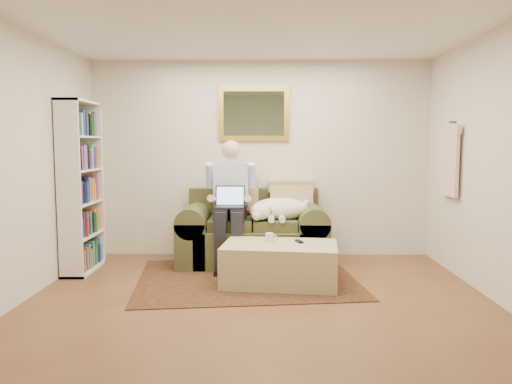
{
  "coord_description": "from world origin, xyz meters",
  "views": [
    {
      "loc": [
        0.04,
        -4.19,
        1.51
      ],
      "look_at": [
        -0.04,
        1.51,
        0.95
      ],
      "focal_mm": 35.0,
      "sensor_mm": 36.0,
      "label": 1
    }
  ],
  "objects_px": {
    "coffee_mug": "(269,238)",
    "bookshelf": "(81,187)",
    "sofa": "(253,238)",
    "sleeping_dog": "(280,209)",
    "ottoman": "(280,264)",
    "laptop": "(230,202)",
    "seated_man": "(230,204)"
  },
  "relations": [
    {
      "from": "sofa",
      "to": "coffee_mug",
      "type": "xyz_separation_m",
      "value": [
        0.19,
        -0.85,
        0.17
      ]
    },
    {
      "from": "ottoman",
      "to": "bookshelf",
      "type": "distance_m",
      "value": 2.51
    },
    {
      "from": "coffee_mug",
      "to": "bookshelf",
      "type": "height_order",
      "value": "bookshelf"
    },
    {
      "from": "seated_man",
      "to": "coffee_mug",
      "type": "relative_size",
      "value": 15.44
    },
    {
      "from": "seated_man",
      "to": "laptop",
      "type": "distance_m",
      "value": 0.08
    },
    {
      "from": "laptop",
      "to": "ottoman",
      "type": "relative_size",
      "value": 0.3
    },
    {
      "from": "seated_man",
      "to": "ottoman",
      "type": "distance_m",
      "value": 1.11
    },
    {
      "from": "seated_man",
      "to": "bookshelf",
      "type": "height_order",
      "value": "bookshelf"
    },
    {
      "from": "laptop",
      "to": "sleeping_dog",
      "type": "distance_m",
      "value": 0.63
    },
    {
      "from": "sofa",
      "to": "bookshelf",
      "type": "height_order",
      "value": "bookshelf"
    },
    {
      "from": "sleeping_dog",
      "to": "ottoman",
      "type": "bearing_deg",
      "value": -91.51
    },
    {
      "from": "laptop",
      "to": "bookshelf",
      "type": "xyz_separation_m",
      "value": [
        -1.74,
        -0.16,
        0.19
      ]
    },
    {
      "from": "coffee_mug",
      "to": "bookshelf",
      "type": "distance_m",
      "value": 2.31
    },
    {
      "from": "laptop",
      "to": "sofa",
      "type": "bearing_deg",
      "value": 41.02
    },
    {
      "from": "coffee_mug",
      "to": "bookshelf",
      "type": "relative_size",
      "value": 0.05
    },
    {
      "from": "sofa",
      "to": "coffee_mug",
      "type": "bearing_deg",
      "value": -77.2
    },
    {
      "from": "sleeping_dog",
      "to": "ottoman",
      "type": "height_order",
      "value": "sleeping_dog"
    },
    {
      "from": "ottoman",
      "to": "sofa",
      "type": "bearing_deg",
      "value": 108.04
    },
    {
      "from": "sofa",
      "to": "seated_man",
      "type": "bearing_deg",
      "value": -148.55
    },
    {
      "from": "seated_man",
      "to": "sleeping_dog",
      "type": "relative_size",
      "value": 2.04
    },
    {
      "from": "coffee_mug",
      "to": "sofa",
      "type": "bearing_deg",
      "value": 102.8
    },
    {
      "from": "seated_man",
      "to": "coffee_mug",
      "type": "height_order",
      "value": "seated_man"
    },
    {
      "from": "coffee_mug",
      "to": "bookshelf",
      "type": "xyz_separation_m",
      "value": [
        -2.21,
        0.45,
        0.51
      ]
    },
    {
      "from": "sofa",
      "to": "seated_man",
      "type": "relative_size",
      "value": 1.19
    },
    {
      "from": "seated_man",
      "to": "ottoman",
      "type": "bearing_deg",
      "value": -53.04
    },
    {
      "from": "seated_man",
      "to": "sleeping_dog",
      "type": "xyz_separation_m",
      "value": [
        0.6,
        0.08,
        -0.07
      ]
    },
    {
      "from": "ottoman",
      "to": "coffee_mug",
      "type": "distance_m",
      "value": 0.31
    },
    {
      "from": "laptop",
      "to": "coffee_mug",
      "type": "relative_size",
      "value": 3.56
    },
    {
      "from": "seated_man",
      "to": "coffee_mug",
      "type": "xyz_separation_m",
      "value": [
        0.47,
        -0.68,
        -0.28
      ]
    },
    {
      "from": "sleeping_dog",
      "to": "seated_man",
      "type": "bearing_deg",
      "value": -172.87
    },
    {
      "from": "laptop",
      "to": "coffee_mug",
      "type": "xyz_separation_m",
      "value": [
        0.47,
        -0.61,
        -0.32
      ]
    },
    {
      "from": "sleeping_dog",
      "to": "bookshelf",
      "type": "relative_size",
      "value": 0.38
    }
  ]
}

